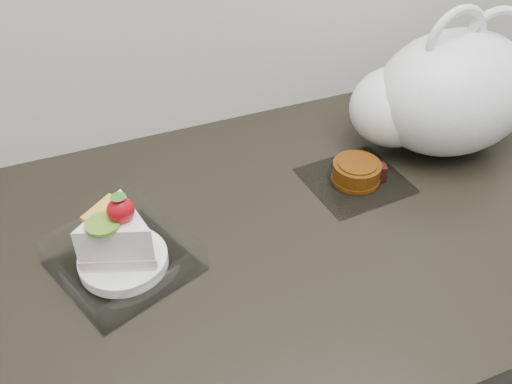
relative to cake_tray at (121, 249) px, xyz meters
name	(u,v)px	position (x,y,z in m)	size (l,w,h in m)	color
counter	(304,381)	(0.30, -0.01, -0.48)	(2.04, 0.64, 0.90)	black
cake_tray	(121,249)	(0.00, 0.00, 0.00)	(0.21, 0.21, 0.13)	white
mooncake_wrap	(357,173)	(0.39, 0.05, -0.02)	(0.17, 0.16, 0.04)	white
plastic_bag	(442,94)	(0.56, 0.09, 0.07)	(0.33, 0.25, 0.25)	white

